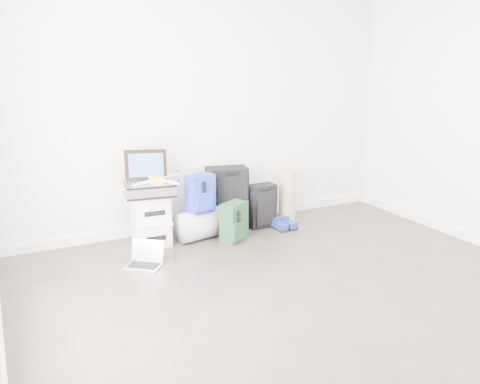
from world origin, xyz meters
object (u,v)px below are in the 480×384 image
boxes_stack (151,220)px  duffel_bag (200,224)px  carry_on (262,206)px  briefcase (150,189)px  laptop (145,260)px  large_suitcase (227,198)px

boxes_stack → duffel_bag: size_ratio=1.04×
duffel_bag → carry_on: carry_on is taller
briefcase → laptop: bearing=-105.4°
laptop → carry_on: bearing=56.8°
briefcase → laptop: 0.76m
large_suitcase → boxes_stack: bearing=-157.4°
laptop → duffel_bag: bearing=69.3°
boxes_stack → large_suitcase: size_ratio=0.76×
large_suitcase → briefcase: bearing=-157.4°
boxes_stack → large_suitcase: 0.94m
briefcase → laptop: briefcase is taller
briefcase → duffel_bag: briefcase is taller
boxes_stack → briefcase: size_ratio=1.11×
duffel_bag → carry_on: size_ratio=1.04×
large_suitcase → laptop: (-1.14, -0.63, -0.29)m
large_suitcase → carry_on: large_suitcase is taller
boxes_stack → briefcase: bearing=-73.5°
duffel_bag → large_suitcase: 0.49m
duffel_bag → laptop: duffel_bag is taller
large_suitcase → laptop: size_ratio=1.79×
duffel_bag → large_suitcase: bearing=15.6°
large_suitcase → laptop: large_suitcase is taller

